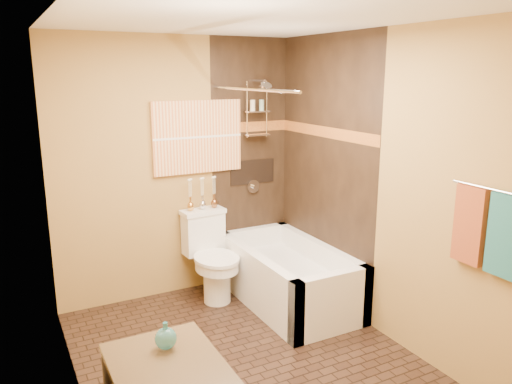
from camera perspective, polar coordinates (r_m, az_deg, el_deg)
floor at (r=4.03m, az=-0.77°, el=-18.84°), size 3.00×3.00×0.00m
wall_left at (r=3.18m, az=-20.49°, el=-3.90°), size 0.02×3.00×2.50m
wall_right at (r=4.19m, az=13.94°, el=0.62°), size 0.02×3.00×2.50m
wall_back at (r=4.88m, az=-8.89°, el=2.63°), size 2.40×0.02×2.50m
wall_front at (r=2.36m, az=16.23°, el=-9.64°), size 2.40×0.02×2.50m
ceiling at (r=3.42m, az=-0.91°, el=19.27°), size 3.00×3.00×0.00m
alcove_tile_back at (r=5.16m, az=-0.69°, el=3.39°), size 0.85×0.01×2.50m
alcove_tile_right at (r=4.76m, az=7.84°, el=2.39°), size 0.01×1.50×2.50m
mosaic_band_back at (r=5.10m, az=-0.65°, el=7.47°), size 0.85×0.01×0.10m
mosaic_band_right at (r=4.69m, az=7.89°, el=6.82°), size 0.01×1.50×0.10m
alcove_niche at (r=5.19m, az=-0.41°, el=2.31°), size 0.50×0.01×0.25m
shower_fixtures at (r=5.02m, az=0.13°, el=7.90°), size 0.24×0.33×1.16m
curtain_rod at (r=4.26m, az=-0.66°, el=11.67°), size 0.03×1.55×0.03m
towel_bar at (r=3.42m, az=25.19°, el=0.30°), size 0.02×0.55×0.02m
towel_teal at (r=3.42m, az=26.57°, el=-4.53°), size 0.05×0.22×0.52m
towel_rust at (r=3.57m, az=23.21°, el=-3.49°), size 0.05×0.22×0.52m
sunset_painting at (r=4.87m, az=-6.69°, el=6.26°), size 0.90×0.04×0.70m
vanity_mirror at (r=2.17m, az=-17.07°, el=-4.72°), size 0.01×1.00×0.90m
bathtub at (r=4.85m, az=3.66°, el=-10.02°), size 0.80×1.50×0.55m
toilet at (r=4.90m, az=-5.15°, el=-7.24°), size 0.44×0.65×0.84m
teal_bottle at (r=2.70m, az=-10.29°, el=-15.86°), size 0.13×0.13×0.18m
bud_vases at (r=4.89m, az=-6.15°, el=-0.08°), size 0.32×0.07×0.31m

